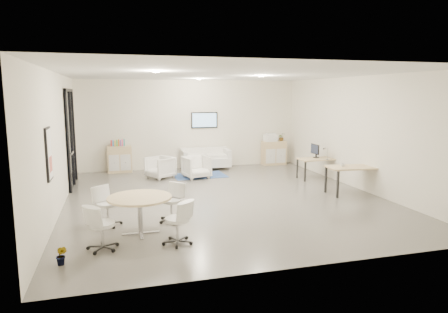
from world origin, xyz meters
name	(u,v)px	position (x,y,z in m)	size (l,w,h in m)	color
room_shell	(224,137)	(0.00, 0.00, 1.60)	(9.60, 10.60, 4.80)	#605D57
glass_door	(71,135)	(-3.95, 2.51, 1.50)	(0.09, 1.90, 2.85)	black
artwork	(49,154)	(-3.97, -1.60, 1.55)	(0.05, 0.54, 1.04)	black
wall_tv	(204,120)	(0.50, 4.46, 1.75)	(0.98, 0.06, 0.58)	black
ceiling_spots	(208,76)	(-0.20, 0.83, 3.18)	(3.14, 4.14, 0.03)	#FFEAC6
sideboard_left	(120,159)	(-2.58, 4.26, 0.46)	(0.82, 0.43, 0.92)	tan
sideboard_right	(274,153)	(3.19, 4.25, 0.45)	(0.91, 0.44, 0.91)	tan
books	(118,143)	(-2.62, 4.27, 1.03)	(0.47, 0.14, 0.22)	red
printer	(270,137)	(3.04, 4.26, 1.05)	(0.49, 0.42, 0.31)	white
loveseat	(205,159)	(0.44, 4.06, 0.35)	(1.75, 0.91, 0.65)	silver
blue_rug	(200,175)	(-0.02, 2.94, 0.01)	(1.72, 1.14, 0.01)	navy
armchair_left	(160,166)	(-1.33, 2.89, 0.39)	(0.75, 0.71, 0.77)	silver
armchair_right	(196,166)	(-0.20, 2.59, 0.39)	(0.77, 0.72, 0.79)	silver
desk_rear	(318,160)	(3.54, 1.43, 0.60)	(1.30, 0.68, 0.66)	tan
desk_front	(354,169)	(3.53, -0.56, 0.67)	(1.51, 0.86, 0.75)	tan
monitor	(315,150)	(3.50, 1.58, 0.90)	(0.20, 0.50, 0.44)	black
round_table	(140,201)	(-2.31, -2.27, 0.67)	(1.23, 1.23, 0.75)	tan
meeting_chairs	(140,214)	(-2.31, -2.27, 0.41)	(2.20, 2.20, 0.82)	white
plant_cabinet	(282,138)	(3.51, 4.27, 1.02)	(0.26, 0.29, 0.23)	#3F7F3F
plant_floor	(62,261)	(-3.62, -3.40, 0.07)	(0.18, 0.33, 0.14)	#3F7F3F
cup	(343,165)	(3.22, -0.49, 0.81)	(0.12, 0.09, 0.12)	white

